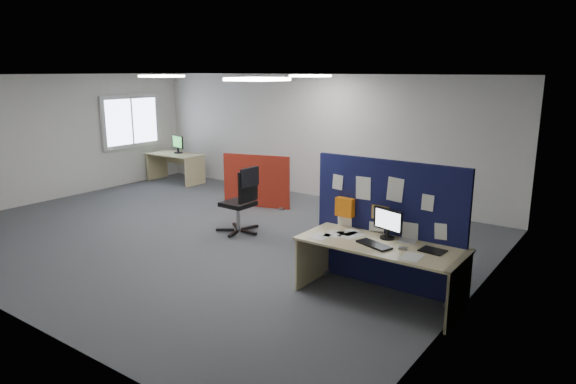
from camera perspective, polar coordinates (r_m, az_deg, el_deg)
The scene contains 18 objects.
floor at distance 9.05m, azimuth -9.09°, elevation -4.67°, with size 9.00×9.00×0.00m, color #4B4E52.
ceiling at distance 8.61m, azimuth -9.76°, elevation 12.67°, with size 9.00×7.00×0.02m, color white.
wall_back at distance 11.45m, azimuth 3.09°, elevation 6.20°, with size 9.00×0.02×2.70m, color silver.
wall_left at distance 12.31m, azimuth -24.52°, elevation 5.52°, with size 0.02×7.00×2.70m, color silver.
wall_right at distance 6.45m, azimuth 20.28°, elevation -0.27°, with size 0.02×7.00×2.70m, color silver.
window at distance 13.34m, azimuth -17.00°, elevation 7.52°, with size 0.06×1.70×1.30m.
ceiling_lights at distance 8.88m, azimuth -5.07°, elevation 12.63°, with size 4.10×4.10×0.04m.
navy_divider at distance 6.72m, azimuth 10.90°, elevation -3.60°, with size 2.05×0.30×1.69m.
main_desk at distance 6.46m, azimuth 10.42°, elevation -6.85°, with size 2.01×0.89×0.73m.
monitor_main at distance 6.49m, azimuth 11.03°, elevation -3.31°, with size 0.43×0.18×0.38m.
keyboard at distance 6.26m, azimuth 9.53°, elevation -5.80°, with size 0.45×0.18×0.03m, color black.
mouse at distance 6.19m, azimuth 12.64°, elevation -6.14°, with size 0.10×0.06×0.03m, color gray.
paper_tray at distance 6.22m, azimuth 15.77°, elevation -6.29°, with size 0.28×0.22×0.01m, color black.
red_divider at distance 10.63m, azimuth -3.55°, elevation 1.16°, with size 1.41×0.45×1.09m.
second_desk at distance 13.34m, azimuth -12.30°, elevation 3.44°, with size 1.46×0.73×0.73m.
monitor_second at distance 13.30m, azimuth -12.15°, elevation 5.29°, with size 0.48×0.22×0.44m.
office_chair at distance 8.84m, azimuth -5.02°, elevation -0.53°, with size 0.74×0.77×1.16m.
desk_papers at distance 6.49m, azimuth 8.13°, elevation -5.15°, with size 1.46×0.85×0.00m.
Camera 1 is at (6.10, -6.08, 2.78)m, focal length 32.00 mm.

